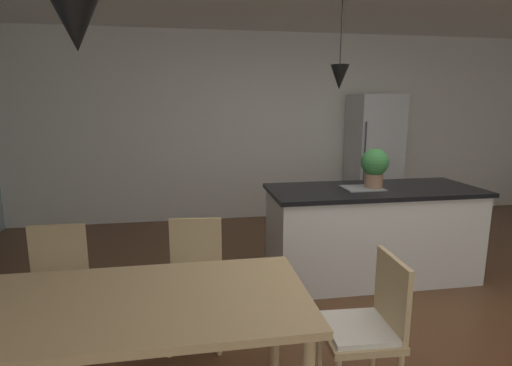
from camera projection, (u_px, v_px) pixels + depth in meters
ground_plane at (389, 330)px, 3.06m from camera, size 10.00×8.40×0.04m
wall_back_kitchen at (289, 127)px, 5.94m from camera, size 10.00×0.12×2.70m
dining_table at (99, 315)px, 1.95m from camera, size 2.09×0.87×0.74m
chair_far_left at (55, 286)px, 2.69m from camera, size 0.41×0.41×0.87m
chair_kitchen_end at (368, 325)px, 2.21m from camera, size 0.42×0.42×0.87m
chair_far_right at (195, 277)px, 2.84m from camera, size 0.44×0.44×0.87m
kitchen_island at (371, 232)px, 3.88m from camera, size 2.01×0.82×0.91m
refrigerator at (373, 158)px, 5.84m from camera, size 0.66×0.67×1.82m
pendant_over_table at (75, 18)px, 1.57m from camera, size 0.23×0.23×0.81m
pendant_over_island_main at (339, 77)px, 3.53m from camera, size 0.17×0.17×0.88m
potted_plant_on_island at (375, 166)px, 3.75m from camera, size 0.26×0.26×0.38m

